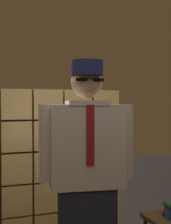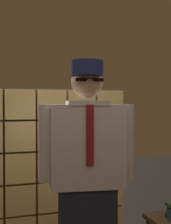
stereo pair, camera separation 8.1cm
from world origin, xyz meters
The scene contains 3 objects.
glass_block_wall centered at (0.00, 1.43, 0.83)m, with size 1.69×0.10×1.69m.
standing_person centered at (0.03, 0.30, 0.95)m, with size 0.73×0.35×1.83m.
coffee_mug centered at (0.86, 0.42, 0.54)m, with size 0.13×0.08×0.09m.
Camera 1 is at (-0.80, -1.95, 1.51)m, focal length 51.45 mm.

